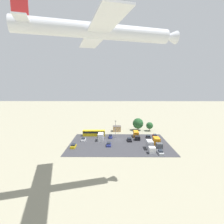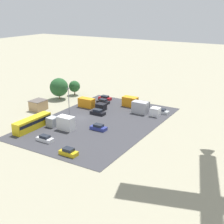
{
  "view_description": "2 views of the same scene",
  "coord_description": "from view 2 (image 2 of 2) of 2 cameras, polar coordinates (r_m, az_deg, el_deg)",
  "views": [
    {
      "loc": [
        2.76,
        83.45,
        27.0
      ],
      "look_at": [
        3.19,
        24.29,
        17.63
      ],
      "focal_mm": 28.0,
      "sensor_mm": 36.0,
      "label": 1
    },
    {
      "loc": [
        66.82,
        50.72,
        30.64
      ],
      "look_at": [
        -3.98,
        8.1,
        2.14
      ],
      "focal_mm": 50.0,
      "sensor_mm": 36.0,
      "label": 2
    }
  ],
  "objects": [
    {
      "name": "ground_plane",
      "position": [
        89.31,
        -5.78,
        -1.14
      ],
      "size": [
        400.0,
        400.0,
        0.0
      ],
      "primitive_type": "plane",
      "color": "gray"
    },
    {
      "name": "parking_lot_surface",
      "position": [
        85.86,
        -2.38,
        -1.87
      ],
      "size": [
        45.33,
        30.22,
        0.08
      ],
      "color": "#38383D",
      "rests_on": "ground"
    },
    {
      "name": "shed_building",
      "position": [
        98.0,
        -13.31,
        1.24
      ],
      "size": [
        4.75,
        4.11,
        3.11
      ],
      "color": "tan",
      "rests_on": "ground"
    },
    {
      "name": "bus",
      "position": [
        83.23,
        -14.36,
        -1.93
      ],
      "size": [
        11.55,
        2.56,
        3.04
      ],
      "rotation": [
        0.0,
        0.0,
        1.57
      ],
      "color": "gold",
      "rests_on": "ground"
    },
    {
      "name": "parked_car_0",
      "position": [
        91.57,
        -2.62,
        -0.06
      ],
      "size": [
        1.98,
        4.5,
        1.57
      ],
      "color": "black",
      "rests_on": "ground"
    },
    {
      "name": "parked_car_1",
      "position": [
        67.97,
        -7.95,
        -7.27
      ],
      "size": [
        1.9,
        4.08,
        1.59
      ],
      "color": "gold",
      "rests_on": "ground"
    },
    {
      "name": "parked_car_2",
      "position": [
        93.81,
        8.92,
        0.16
      ],
      "size": [
        1.82,
        4.72,
        1.41
      ],
      "rotation": [
        0.0,
        0.0,
        3.14
      ],
      "color": "#ADB2B7",
      "rests_on": "ground"
    },
    {
      "name": "parked_car_3",
      "position": [
        87.61,
        -8.8,
        -1.16
      ],
      "size": [
        1.79,
        4.4,
        1.58
      ],
      "color": "navy",
      "rests_on": "ground"
    },
    {
      "name": "parked_car_4",
      "position": [
        101.87,
        -1.64,
        1.92
      ],
      "size": [
        1.85,
        4.23,
        1.47
      ],
      "rotation": [
        0.0,
        0.0,
        3.14
      ],
      "color": "black",
      "rests_on": "ground"
    },
    {
      "name": "parked_car_5",
      "position": [
        80.42,
        -2.49,
        -2.84
      ],
      "size": [
        1.96,
        4.32,
        1.51
      ],
      "rotation": [
        0.0,
        0.0,
        3.14
      ],
      "color": "navy",
      "rests_on": "ground"
    },
    {
      "name": "parked_car_6",
      "position": [
        75.56,
        -12.17,
        -4.79
      ],
      "size": [
        1.82,
        4.16,
        1.45
      ],
      "color": "silver",
      "rests_on": "ground"
    },
    {
      "name": "parked_car_7",
      "position": [
        105.83,
        -1.3,
        2.58
      ],
      "size": [
        1.85,
        4.39,
        1.44
      ],
      "rotation": [
        0.0,
        0.0,
        3.14
      ],
      "color": "maroon",
      "rests_on": "ground"
    },
    {
      "name": "parked_truck_0",
      "position": [
        81.82,
        -9.12,
        -1.94
      ],
      "size": [
        2.5,
        8.04,
        3.55
      ],
      "rotation": [
        0.0,
        0.0,
        3.14
      ],
      "color": "#ADB2B7",
      "rests_on": "ground"
    },
    {
      "name": "parked_truck_1",
      "position": [
        98.26,
        4.05,
        1.72
      ],
      "size": [
        2.55,
        8.66,
        3.08
      ],
      "color": "#4C5156",
      "rests_on": "ground"
    },
    {
      "name": "parked_truck_2",
      "position": [
        92.21,
        5.93,
        0.62
      ],
      "size": [
        2.53,
        8.51,
        3.52
      ],
      "color": "silver",
      "rests_on": "ground"
    },
    {
      "name": "parked_truck_3",
      "position": [
        97.36,
        -3.94,
        1.51
      ],
      "size": [
        2.37,
        9.44,
        2.89
      ],
      "color": "black",
      "rests_on": "ground"
    },
    {
      "name": "tree_near_shed",
      "position": [
        111.91,
        -6.88,
        4.68
      ],
      "size": [
        4.0,
        4.0,
        5.18
      ],
      "color": "brown",
      "rests_on": "ground"
    },
    {
      "name": "tree_apron_mid",
      "position": [
        107.66,
        -9.67,
        4.49
      ],
      "size": [
        6.23,
        6.23,
        7.24
      ],
      "color": "brown",
      "rests_on": "ground"
    },
    {
      "name": "light_pole_lot_centre",
      "position": [
        88.12,
        -7.9,
        1.86
      ],
      "size": [
        0.9,
        0.28,
        8.79
      ],
      "color": "gray",
      "rests_on": "ground"
    }
  ]
}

